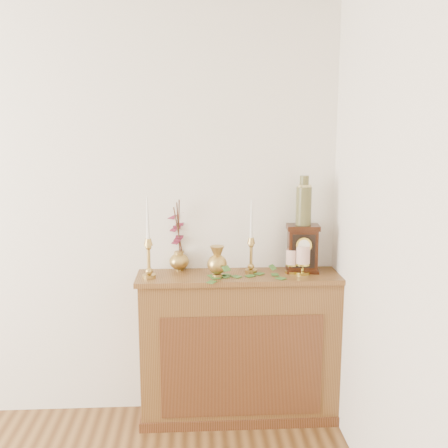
{
  "coord_description": "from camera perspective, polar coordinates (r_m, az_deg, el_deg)",
  "views": [
    {
      "loc": [
        1.13,
        -0.94,
        1.79
      ],
      "look_at": [
        1.3,
        2.05,
        1.25
      ],
      "focal_mm": 42.0,
      "sensor_mm": 36.0,
      "label": 1
    }
  ],
  "objects": [
    {
      "name": "mantel_clock",
      "position": [
        3.22,
        8.54,
        -2.7
      ],
      "size": [
        0.2,
        0.15,
        0.29
      ],
      "rotation": [
        0.0,
        0.0,
        -0.08
      ],
      "color": "#35160A",
      "rests_on": "console_shelf"
    },
    {
      "name": "pillar_candle_right",
      "position": [
        3.19,
        8.57,
        -3.7
      ],
      "size": [
        0.1,
        0.1,
        0.19
      ],
      "rotation": [
        0.0,
        0.0,
        0.16
      ],
      "color": "gold",
      "rests_on": "console_shelf"
    },
    {
      "name": "ginger_jar",
      "position": [
        3.25,
        -5.07,
        -1.47
      ],
      "size": [
        0.18,
        0.19,
        0.45
      ],
      "rotation": [
        0.0,
        0.0,
        -0.32
      ],
      "color": "tan",
      "rests_on": "console_shelf"
    },
    {
      "name": "bud_vase",
      "position": [
        3.08,
        -0.75,
        -4.17
      ],
      "size": [
        0.12,
        0.12,
        0.19
      ],
      "rotation": [
        0.0,
        0.0,
        0.07
      ],
      "color": "tan",
      "rests_on": "console_shelf"
    },
    {
      "name": "console_shelf",
      "position": [
        3.34,
        1.7,
        -13.66
      ],
      "size": [
        1.24,
        0.34,
        0.93
      ],
      "color": "brown",
      "rests_on": "ground"
    },
    {
      "name": "ivy_garland",
      "position": [
        3.1,
        2.69,
        -5.57
      ],
      "size": [
        0.52,
        0.21,
        0.09
      ],
      "rotation": [
        0.0,
        0.0,
        -0.35
      ],
      "color": "#336124",
      "rests_on": "console_shelf"
    },
    {
      "name": "candlestick_left",
      "position": [
        3.09,
        -8.22,
        -3.0
      ],
      "size": [
        0.08,
        0.08,
        0.48
      ],
      "rotation": [
        0.0,
        0.0,
        0.08
      ],
      "color": "tan",
      "rests_on": "console_shelf"
    },
    {
      "name": "candlestick_center",
      "position": [
        3.18,
        2.97,
        -2.76
      ],
      "size": [
        0.07,
        0.07,
        0.44
      ],
      "rotation": [
        0.0,
        0.0,
        0.18
      ],
      "color": "tan",
      "rests_on": "console_shelf"
    },
    {
      "name": "pillar_candle_left",
      "position": [
        3.2,
        7.4,
        -3.89
      ],
      "size": [
        0.08,
        0.08,
        0.16
      ],
      "rotation": [
        0.0,
        0.0,
        -0.34
      ],
      "color": "gold",
      "rests_on": "console_shelf"
    },
    {
      "name": "ceramic_vase",
      "position": [
        3.18,
        8.67,
        2.27
      ],
      "size": [
        0.09,
        0.09,
        0.3
      ],
      "rotation": [
        0.0,
        0.0,
        -0.08
      ],
      "color": "#172E20",
      "rests_on": "mantel_clock"
    }
  ]
}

